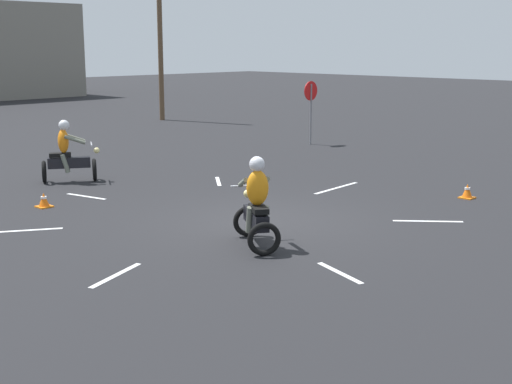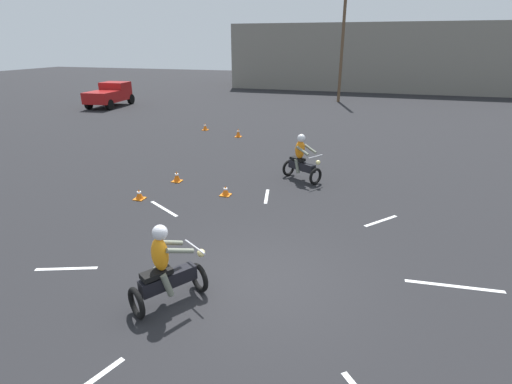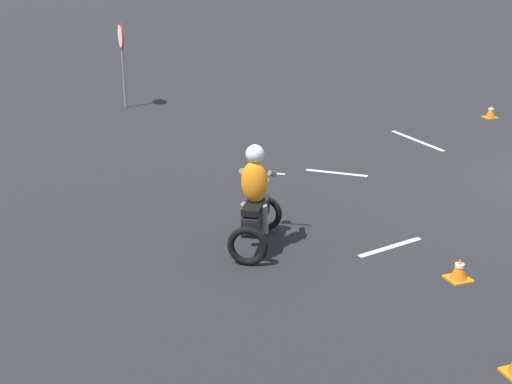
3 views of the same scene
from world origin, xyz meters
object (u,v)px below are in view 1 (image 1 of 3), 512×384
at_px(motorcycle_rider_background, 67,155).
at_px(traffic_cone_near_left, 44,200).
at_px(motorcycle_rider_foreground, 256,207).
at_px(traffic_cone_far_right, 467,191).
at_px(stop_sign, 311,100).
at_px(utility_pole_near, 160,29).

distance_m(motorcycle_rider_background, traffic_cone_near_left, 3.08).
relative_size(motorcycle_rider_foreground, traffic_cone_near_left, 5.08).
bearing_deg(motorcycle_rider_background, traffic_cone_far_right, 63.93).
xyz_separation_m(stop_sign, traffic_cone_near_left, (-12.12, -2.36, -1.48)).
bearing_deg(motorcycle_rider_foreground, motorcycle_rider_background, 116.42).
height_order(motorcycle_rider_foreground, motorcycle_rider_background, same).
distance_m(motorcycle_rider_foreground, traffic_cone_near_left, 5.77).
bearing_deg(traffic_cone_far_right, motorcycle_rider_background, 122.63).
xyz_separation_m(motorcycle_rider_background, traffic_cone_near_left, (-2.00, -2.27, -0.57)).
relative_size(motorcycle_rider_foreground, traffic_cone_far_right, 4.74).
relative_size(motorcycle_rider_foreground, motorcycle_rider_background, 1.00).
bearing_deg(utility_pole_near, motorcycle_rider_background, -137.32).
xyz_separation_m(motorcycle_rider_foreground, traffic_cone_far_right, (6.46, -0.73, -0.56)).
relative_size(traffic_cone_near_left, traffic_cone_far_right, 0.93).
bearing_deg(motorcycle_rider_foreground, utility_pole_near, 89.06).
distance_m(motorcycle_rider_foreground, stop_sign, 13.67).
height_order(motorcycle_rider_background, traffic_cone_far_right, motorcycle_rider_background).
relative_size(motorcycle_rider_background, traffic_cone_far_right, 4.74).
xyz_separation_m(stop_sign, traffic_cone_far_right, (-4.59, -8.73, -1.47)).
height_order(motorcycle_rider_background, utility_pole_near, utility_pole_near).
height_order(motorcycle_rider_foreground, utility_pole_near, utility_pole_near).
xyz_separation_m(motorcycle_rider_foreground, utility_pole_near, (12.66, 18.73, 3.57)).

